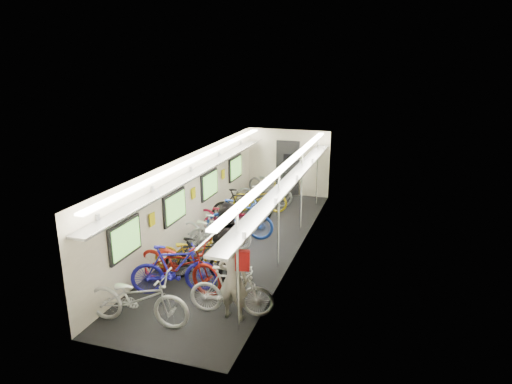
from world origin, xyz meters
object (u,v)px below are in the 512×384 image
Objects in this scene: backpack at (243,260)px; bicycle_1 at (174,269)px; bicycle_0 at (138,298)px; passenger_mid at (228,243)px; passenger_near at (233,280)px.

bicycle_1 is at bearing 150.21° from backpack.
backpack reaches higher than bicycle_0.
backpack is (1.75, -0.60, 0.72)m from bicycle_1.
bicycle_1 reaches higher than bicycle_0.
passenger_near is at bearing 141.50° from passenger_mid.
bicycle_0 is 1.26× the size of passenger_near.
passenger_near reaches higher than backpack.
backpack is at bearing 165.01° from passenger_near.
passenger_mid is at bearing 109.90° from backpack.
passenger_near is 4.31× the size of backpack.
bicycle_1 is 4.87× the size of backpack.
passenger_near is (1.64, 0.74, 0.28)m from bicycle_0.
passenger_mid is 4.95× the size of backpack.
passenger_near is 0.51m from backpack.
passenger_mid reaches higher than bicycle_1.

